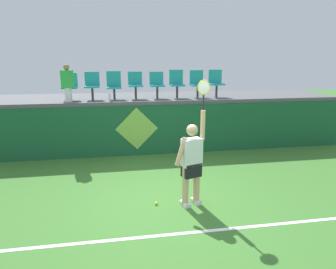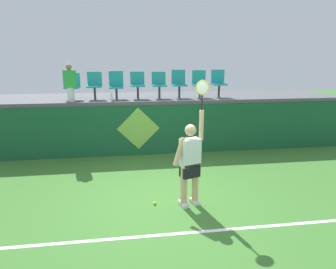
% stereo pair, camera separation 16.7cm
% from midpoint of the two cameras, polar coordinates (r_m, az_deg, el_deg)
% --- Properties ---
extents(ground_plane, '(40.00, 40.00, 0.00)m').
position_cam_midpoint_polar(ground_plane, '(6.33, 0.18, -12.58)').
color(ground_plane, '#3D752D').
extents(court_back_wall, '(12.76, 0.20, 1.50)m').
position_cam_midpoint_polar(court_back_wall, '(9.15, -2.85, 0.89)').
color(court_back_wall, '#195633').
rests_on(court_back_wall, ground_plane).
extents(spectator_platform, '(12.76, 2.57, 0.12)m').
position_cam_midpoint_polar(spectator_platform, '(10.22, -3.59, 6.91)').
color(spectator_platform, '#56565B').
rests_on(spectator_platform, court_back_wall).
extents(court_baseline_stripe, '(11.48, 0.08, 0.01)m').
position_cam_midpoint_polar(court_baseline_stripe, '(5.31, 2.19, -18.27)').
color(court_baseline_stripe, white).
rests_on(court_baseline_stripe, ground_plane).
extents(tennis_player, '(0.73, 0.37, 2.47)m').
position_cam_midpoint_polar(tennis_player, '(5.88, 5.03, -5.00)').
color(tennis_player, white).
rests_on(tennis_player, ground_plane).
extents(tennis_ball, '(0.07, 0.07, 0.07)m').
position_cam_midpoint_polar(tennis_ball, '(6.21, -1.74, -12.83)').
color(tennis_ball, '#D1E533').
rests_on(tennis_ball, ground_plane).
extents(water_bottle, '(0.06, 0.06, 0.26)m').
position_cam_midpoint_polar(water_bottle, '(9.13, -10.10, 7.05)').
color(water_bottle, white).
rests_on(water_bottle, spectator_platform).
extents(stadium_chair_0, '(0.44, 0.42, 0.80)m').
position_cam_midpoint_polar(stadium_chair_0, '(9.67, -17.15, 8.94)').
color(stadium_chair_0, '#38383D').
rests_on(stadium_chair_0, spectator_platform).
extents(stadium_chair_1, '(0.44, 0.42, 0.83)m').
position_cam_midpoint_polar(stadium_chair_1, '(9.59, -13.23, 9.27)').
color(stadium_chair_1, '#38383D').
rests_on(stadium_chair_1, spectator_platform).
extents(stadium_chair_2, '(0.44, 0.42, 0.85)m').
position_cam_midpoint_polar(stadium_chair_2, '(9.57, -9.27, 9.36)').
color(stadium_chair_2, '#38383D').
rests_on(stadium_chair_2, spectator_platform).
extents(stadium_chair_3, '(0.44, 0.42, 0.83)m').
position_cam_midpoint_polar(stadium_chair_3, '(9.57, -5.27, 9.60)').
color(stadium_chair_3, '#38383D').
rests_on(stadium_chair_3, spectator_platform).
extents(stadium_chair_4, '(0.44, 0.42, 0.82)m').
position_cam_midpoint_polar(stadium_chair_4, '(9.63, -1.20, 9.64)').
color(stadium_chair_4, '#38383D').
rests_on(stadium_chair_4, spectator_platform).
extents(stadium_chair_5, '(0.44, 0.42, 0.88)m').
position_cam_midpoint_polar(stadium_chair_5, '(9.74, 2.57, 9.82)').
color(stadium_chair_5, '#38383D').
rests_on(stadium_chair_5, spectator_platform).
extents(stadium_chair_6, '(0.44, 0.42, 0.86)m').
position_cam_midpoint_polar(stadium_chair_6, '(9.88, 6.46, 9.74)').
color(stadium_chair_6, '#38383D').
rests_on(stadium_chair_6, spectator_platform).
extents(stadium_chair_7, '(0.44, 0.42, 0.88)m').
position_cam_midpoint_polar(stadium_chair_7, '(10.06, 10.01, 9.79)').
color(stadium_chair_7, '#38383D').
rests_on(stadium_chair_7, spectator_platform).
extents(spectator_0, '(0.34, 0.20, 1.08)m').
position_cam_midpoint_polar(spectator_0, '(9.27, -17.56, 9.36)').
color(spectator_0, white).
rests_on(spectator_0, spectator_platform).
extents(wall_signage_mount, '(1.27, 0.01, 1.46)m').
position_cam_midpoint_polar(wall_signage_mount, '(9.22, -4.97, -3.87)').
color(wall_signage_mount, '#195633').
rests_on(wall_signage_mount, ground_plane).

